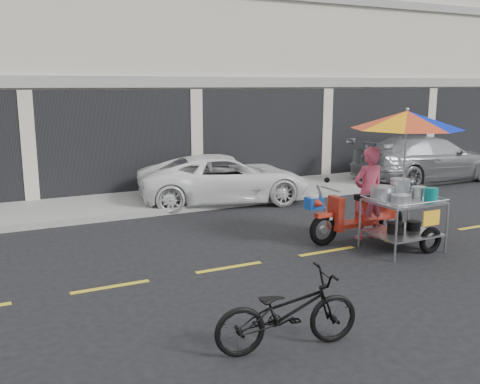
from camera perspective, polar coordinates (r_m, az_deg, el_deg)
name	(u,v)px	position (r m, az deg, el deg)	size (l,w,h in m)	color
ground	(327,251)	(10.08, 9.25, -6.28)	(90.00, 90.00, 0.00)	black
sidewalk	(210,194)	(14.73, -3.19, -0.19)	(45.00, 3.00, 0.15)	gray
shophouse_block	(225,51)	(20.26, -1.59, 14.82)	(36.00, 8.11, 10.40)	beige
centerline	(327,251)	(10.08, 9.25, -6.26)	(42.00, 0.10, 0.01)	gold
white_pickup	(225,179)	(13.94, -1.64, 1.44)	(2.06, 4.47, 1.24)	white
silver_pickup	(426,159)	(17.93, 19.25, 3.38)	(2.04, 5.01, 1.45)	#94979B
near_bicycle	(287,311)	(6.35, 5.08, -12.58)	(0.61, 1.76, 0.92)	black
food_vendor_rig	(391,160)	(10.38, 15.81, 3.32)	(2.59, 2.07, 2.64)	black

